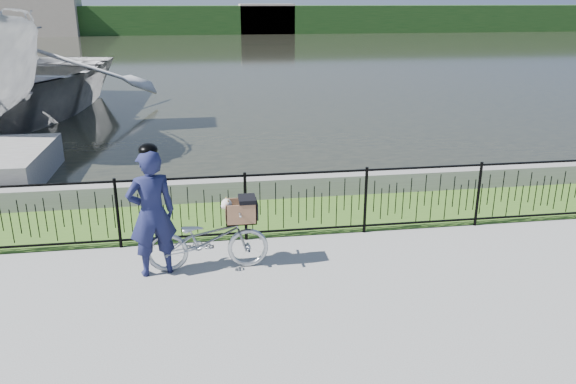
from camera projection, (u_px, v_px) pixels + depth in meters
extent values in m
plane|color=gray|center=(327.00, 281.00, 7.88)|extent=(120.00, 120.00, 0.00)
cube|color=#3D631F|center=(296.00, 214.00, 10.31)|extent=(60.00, 2.00, 0.01)
plane|color=black|center=(223.00, 56.00, 38.71)|extent=(120.00, 120.00, 0.00)
cube|color=gray|center=(288.00, 187.00, 11.18)|extent=(60.00, 0.30, 0.40)
cube|color=#21441A|center=(212.00, 20.00, 63.44)|extent=(120.00, 6.00, 3.00)
cube|color=#AB9A89|center=(40.00, 16.00, 58.82)|extent=(8.00, 4.00, 4.00)
cube|color=#AB9A89|center=(266.00, 19.00, 62.87)|extent=(6.00, 3.00, 3.20)
imported|color=#A8AEB4|center=(208.00, 239.00, 8.10)|extent=(1.76, 0.61, 0.92)
cube|color=black|center=(241.00, 221.00, 8.09)|extent=(0.38, 0.18, 0.02)
cube|color=#8F6142|center=(241.00, 221.00, 8.08)|extent=(0.44, 0.32, 0.01)
cube|color=#8F6142|center=(240.00, 208.00, 8.18)|extent=(0.44, 0.01, 0.31)
cube|color=#8F6142|center=(241.00, 215.00, 7.89)|extent=(0.44, 0.02, 0.31)
cube|color=#8F6142|center=(255.00, 211.00, 8.07)|extent=(0.01, 0.32, 0.31)
cube|color=#8F6142|center=(226.00, 212.00, 8.01)|extent=(0.02, 0.32, 0.31)
cube|color=black|center=(247.00, 199.00, 7.99)|extent=(0.24, 0.34, 0.06)
cube|color=black|center=(257.00, 209.00, 8.06)|extent=(0.02, 0.34, 0.24)
ellipsoid|color=silver|center=(239.00, 213.00, 8.04)|extent=(0.31, 0.22, 0.20)
sphere|color=silver|center=(227.00, 204.00, 7.95)|extent=(0.15, 0.15, 0.15)
sphere|color=silver|center=(223.00, 207.00, 7.93)|extent=(0.07, 0.07, 0.07)
sphere|color=black|center=(221.00, 207.00, 7.92)|extent=(0.02, 0.02, 0.02)
cone|color=#A68445|center=(226.00, 199.00, 7.98)|extent=(0.06, 0.08, 0.08)
cone|color=#A68445|center=(228.00, 201.00, 7.89)|extent=(0.06, 0.08, 0.08)
imported|color=#171B40|center=(152.00, 213.00, 7.81)|extent=(0.77, 0.61, 1.84)
ellipsoid|color=black|center=(146.00, 151.00, 7.52)|extent=(0.26, 0.29, 0.18)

